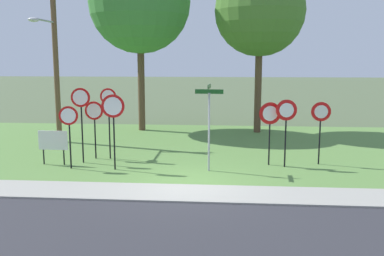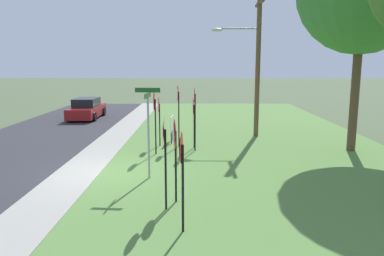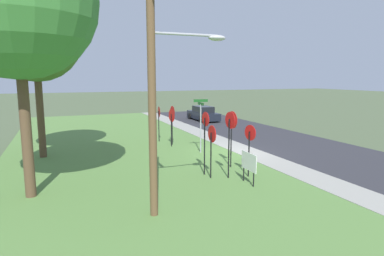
% 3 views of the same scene
% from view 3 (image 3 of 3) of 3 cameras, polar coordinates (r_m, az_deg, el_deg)
% --- Properties ---
extents(ground_plane, '(160.00, 160.00, 0.00)m').
position_cam_3_polar(ground_plane, '(18.68, 7.21, -4.28)').
color(ground_plane, '#4C5B3D').
extents(road_asphalt, '(44.00, 6.40, 0.01)m').
position_cam_3_polar(road_asphalt, '(21.40, 18.51, -2.98)').
color(road_asphalt, '#2D2D33').
rests_on(road_asphalt, ground_plane).
extents(sidewalk_strip, '(44.00, 1.60, 0.06)m').
position_cam_3_polar(sidewalk_strip, '(19.07, 9.32, -3.96)').
color(sidewalk_strip, '#99968C').
rests_on(sidewalk_strip, ground_plane).
extents(grass_median, '(44.00, 12.00, 0.04)m').
position_cam_3_polar(grass_median, '(16.65, -11.21, -5.94)').
color(grass_median, '#567F3D').
rests_on(grass_median, ground_plane).
extents(stop_sign_near_left, '(0.62, 0.10, 2.73)m').
position_cam_3_polar(stop_sign_near_left, '(13.97, 2.30, -0.42)').
color(stop_sign_near_left, black).
rests_on(stop_sign_near_left, grass_median).
extents(stop_sign_near_right, '(0.70, 0.12, 2.78)m').
position_cam_3_polar(stop_sign_near_right, '(13.55, 6.57, -0.42)').
color(stop_sign_near_right, black).
rests_on(stop_sign_near_right, grass_median).
extents(stop_sign_far_left, '(0.80, 0.11, 2.63)m').
position_cam_3_polar(stop_sign_far_left, '(15.24, 6.96, 0.29)').
color(stop_sign_far_left, black).
rests_on(stop_sign_far_left, grass_median).
extents(stop_sign_far_center, '(0.65, 0.14, 2.21)m').
position_cam_3_polar(stop_sign_far_center, '(13.95, 10.01, -2.01)').
color(stop_sign_far_center, black).
rests_on(stop_sign_far_center, grass_median).
extents(stop_sign_far_right, '(0.71, 0.09, 2.23)m').
position_cam_3_polar(stop_sign_far_right, '(13.55, 3.44, -2.13)').
color(stop_sign_far_right, black).
rests_on(stop_sign_far_right, grass_median).
extents(yield_sign_near_left, '(0.70, 0.11, 2.29)m').
position_cam_3_polar(yield_sign_near_left, '(21.42, -5.73, 2.16)').
color(yield_sign_near_left, black).
rests_on(yield_sign_near_left, grass_median).
extents(yield_sign_near_right, '(0.74, 0.11, 2.42)m').
position_cam_3_polar(yield_sign_near_right, '(20.33, -3.40, 2.11)').
color(yield_sign_near_right, black).
rests_on(yield_sign_near_right, grass_median).
extents(yield_sign_far_left, '(0.79, 0.14, 2.29)m').
position_cam_3_polar(yield_sign_far_left, '(19.76, -3.53, 1.63)').
color(yield_sign_far_left, black).
rests_on(yield_sign_far_left, grass_median).
extents(street_name_post, '(0.96, 0.82, 2.98)m').
position_cam_3_polar(street_name_post, '(18.11, 1.52, 1.20)').
color(street_name_post, '#9EA0A8').
rests_on(street_name_post, grass_median).
extents(utility_pole, '(2.10, 2.48, 7.53)m').
position_cam_3_polar(utility_pole, '(9.67, -5.93, 8.35)').
color(utility_pole, brown).
rests_on(utility_pole, grass_median).
extents(notice_board, '(1.10, 0.07, 1.25)m').
position_cam_3_polar(notice_board, '(13.15, 9.85, -6.04)').
color(notice_board, black).
rests_on(notice_board, grass_median).
extents(oak_tree_right, '(4.58, 4.58, 8.50)m').
position_cam_3_polar(oak_tree_right, '(18.76, -25.63, 14.15)').
color(oak_tree_right, brown).
rests_on(oak_tree_right, grass_median).
extents(parked_sedan_distant, '(4.43, 1.91, 1.39)m').
position_cam_3_polar(parked_sedan_distant, '(32.17, 1.95, 2.47)').
color(parked_sedan_distant, black).
rests_on(parked_sedan_distant, road_asphalt).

